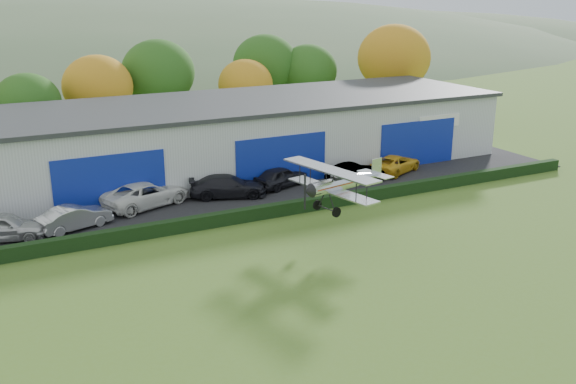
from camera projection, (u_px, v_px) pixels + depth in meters
name	position (u px, v px, depth m)	size (l,w,h in m)	color
ground	(415.00, 347.00, 24.95)	(300.00, 300.00, 0.00)	#4A6A21
apron	(262.00, 192.00, 44.11)	(48.00, 9.00, 0.05)	black
hedge	(294.00, 207.00, 39.91)	(46.00, 0.60, 0.80)	black
hangar	(248.00, 133.00, 50.12)	(40.60, 12.60, 5.30)	#B2B7BC
tree_belt	(150.00, 79.00, 58.22)	(75.70, 13.22, 10.12)	#3D2614
distant_hills	(17.00, 112.00, 146.17)	(430.00, 196.00, 56.00)	#4C6642
car_0	(3.00, 227.00, 35.36)	(1.87, 4.64, 1.58)	silver
car_1	(74.00, 217.00, 37.06)	(1.49, 4.26, 1.40)	silver
car_2	(146.00, 194.00, 41.02)	(2.64, 5.73, 1.59)	silver
car_3	(228.00, 186.00, 42.86)	(2.09, 5.14, 1.49)	black
car_4	(281.00, 177.00, 45.07)	(1.73, 4.31, 1.47)	black
car_5	(355.00, 173.00, 46.11)	(1.50, 4.30, 1.42)	gray
car_6	(396.00, 164.00, 48.76)	(2.19, 4.75, 1.32)	gold
biplane	(341.00, 182.00, 35.49)	(5.94, 6.76, 2.52)	silver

